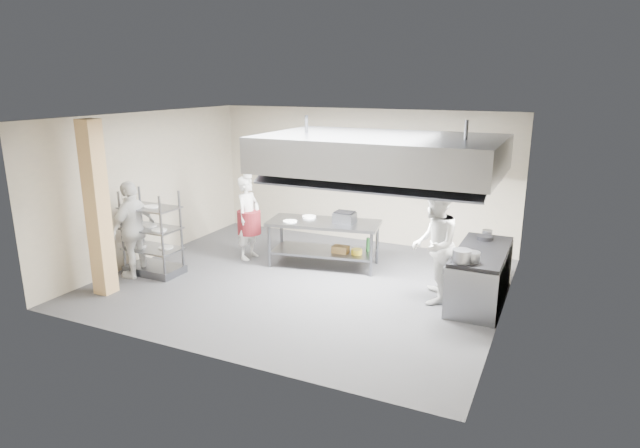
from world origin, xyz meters
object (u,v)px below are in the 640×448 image
at_px(island, 324,244).
at_px(stockpot, 462,256).
at_px(cooking_range, 480,277).
at_px(griddle, 345,218).
at_px(pass_rack, 152,233).
at_px(chef_plating, 133,229).
at_px(chef_line, 434,245).
at_px(chef_head, 248,218).

relative_size(island, stockpot, 7.52).
relative_size(island, cooking_range, 1.09).
bearing_deg(griddle, island, -165.68).
distance_m(pass_rack, griddle, 3.69).
relative_size(pass_rack, chef_plating, 0.88).
relative_size(griddle, stockpot, 1.39).
bearing_deg(chef_line, island, -118.37).
distance_m(pass_rack, chef_plating, 0.34).
relative_size(pass_rack, chef_head, 0.94).
distance_m(pass_rack, cooking_range, 6.03).
relative_size(island, pass_rack, 1.36).
relative_size(chef_line, stockpot, 6.68).
relative_size(island, chef_head, 1.27).
bearing_deg(stockpot, chef_head, 166.89).
distance_m(island, chef_head, 1.67).
bearing_deg(stockpot, chef_plating, -172.73).
distance_m(island, cooking_range, 3.15).
xyz_separation_m(island, cooking_range, (3.11, -0.50, -0.04)).
bearing_deg(griddle, stockpot, -28.56).
relative_size(cooking_range, chef_line, 1.03).
bearing_deg(pass_rack, cooking_range, 12.86).
height_order(pass_rack, cooking_range, pass_rack).
bearing_deg(chef_line, chef_plating, -86.47).
xyz_separation_m(cooking_range, stockpot, (-0.19, -0.79, 0.58)).
relative_size(cooking_range, chef_head, 1.16).
bearing_deg(pass_rack, chef_head, 53.35).
bearing_deg(island, pass_rack, -157.60).
relative_size(chef_plating, stockpot, 6.29).
bearing_deg(griddle, chef_head, -170.07).
xyz_separation_m(pass_rack, chef_line, (5.15, 0.96, 0.17)).
distance_m(chef_plating, griddle, 3.99).
bearing_deg(pass_rack, chef_plating, -127.27).
bearing_deg(cooking_range, griddle, 167.53).
height_order(griddle, stockpot, griddle).
bearing_deg(chef_head, chef_plating, 145.22).
xyz_separation_m(griddle, stockpot, (2.52, -1.39, -0.01)).
bearing_deg(chef_line, griddle, -124.27).
height_order(cooking_range, stockpot, stockpot).
bearing_deg(island, griddle, 3.62).
bearing_deg(chef_plating, griddle, 122.18).
height_order(pass_rack, chef_head, chef_head).
bearing_deg(chef_head, griddle, -77.89).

